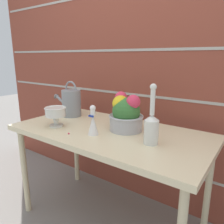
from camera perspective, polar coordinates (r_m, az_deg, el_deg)
name	(u,v)px	position (r m, az deg, el deg)	size (l,w,h in m)	color
ground_plane	(109,221)	(1.88, -0.68, -26.55)	(12.00, 12.00, 0.00)	gray
brick_wall	(143,73)	(1.83, 8.13, 10.11)	(3.60, 0.08, 2.20)	brown
patio_table	(109,139)	(1.53, -0.76, -7.17)	(1.35, 0.69, 0.74)	beige
watering_can	(71,102)	(1.86, -10.62, 2.48)	(0.30, 0.16, 0.30)	gray
crystal_pedestal_bowl	(56,113)	(1.61, -14.53, -0.25)	(0.15, 0.15, 0.14)	silver
flower_planter	(126,114)	(1.47, 3.61, -0.43)	(0.24, 0.24, 0.26)	#ADADB2
glass_decanter	(152,126)	(1.26, 10.28, -3.60)	(0.08, 0.08, 0.35)	silver
figurine_vase	(93,123)	(1.40, -4.98, -2.81)	(0.07, 0.07, 0.19)	white
fallen_petal	(69,134)	(1.45, -11.24, -5.54)	(0.01, 0.01, 0.01)	#E03856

